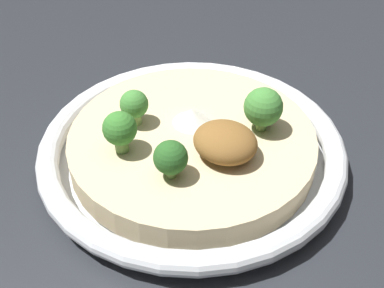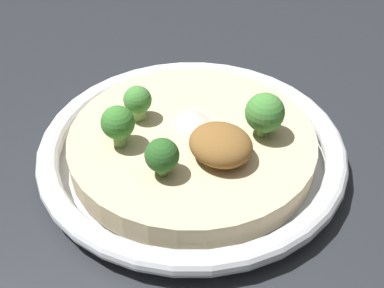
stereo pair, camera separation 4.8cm
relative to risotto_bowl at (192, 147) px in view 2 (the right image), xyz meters
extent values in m
plane|color=#23262B|center=(0.00, 0.00, -0.02)|extent=(6.00, 6.00, 0.00)
cylinder|color=silver|center=(0.00, 0.00, -0.01)|extent=(0.29, 0.29, 0.01)
torus|color=silver|center=(0.00, 0.00, 0.00)|extent=(0.31, 0.31, 0.02)
cylinder|color=#CCB78E|center=(0.00, 0.00, 0.00)|extent=(0.25, 0.25, 0.03)
cone|color=white|center=(-0.01, 0.02, 0.03)|extent=(0.04, 0.04, 0.02)
ellipsoid|color=brown|center=(0.04, -0.01, 0.03)|extent=(0.06, 0.05, 0.03)
cylinder|color=#759E4C|center=(0.02, -0.06, 0.03)|extent=(0.01, 0.01, 0.02)
sphere|color=#285B23|center=(0.02, -0.06, 0.04)|extent=(0.03, 0.03, 0.03)
cylinder|color=#668E47|center=(0.05, 0.04, 0.03)|extent=(0.02, 0.02, 0.02)
sphere|color=#428438|center=(0.05, 0.04, 0.04)|extent=(0.04, 0.04, 0.04)
cylinder|color=#668E47|center=(-0.04, -0.06, 0.03)|extent=(0.02, 0.02, 0.02)
sphere|color=#387A2D|center=(-0.04, -0.06, 0.04)|extent=(0.03, 0.03, 0.03)
cylinder|color=#84A856|center=(-0.06, -0.02, 0.03)|extent=(0.01, 0.01, 0.02)
sphere|color=#428438|center=(-0.06, -0.02, 0.04)|extent=(0.03, 0.03, 0.03)
camera|label=1|loc=(0.19, -0.31, 0.32)|focal=45.00mm
camera|label=2|loc=(0.23, -0.29, 0.32)|focal=45.00mm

